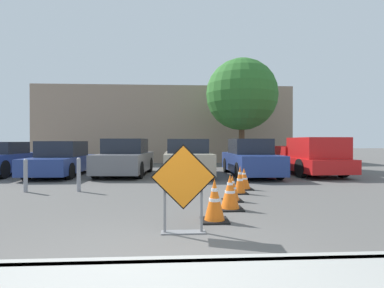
{
  "coord_description": "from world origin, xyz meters",
  "views": [
    {
      "loc": [
        0.33,
        -3.3,
        1.44
      ],
      "look_at": [
        1.11,
        10.13,
        1.33
      ],
      "focal_mm": 28.0,
      "sensor_mm": 36.0,
      "label": 1
    }
  ],
  "objects": [
    {
      "name": "road_closed_sign",
      "position": [
        0.47,
        1.35,
        0.76
      ],
      "size": [
        1.02,
        0.2,
        1.4
      ],
      "color": "black",
      "rests_on": "ground_plane"
    },
    {
      "name": "parked_car_fifth",
      "position": [
        3.52,
        9.18,
        0.71
      ],
      "size": [
        1.78,
        4.48,
        1.55
      ],
      "rotation": [
        0.0,
        0.0,
        3.14
      ],
      "color": "navy",
      "rests_on": "ground_plane"
    },
    {
      "name": "curb_lip",
      "position": [
        0.0,
        0.0,
        0.07
      ],
      "size": [
        24.46,
        0.2,
        0.14
      ],
      "color": "#999993",
      "rests_on": "ground_plane"
    },
    {
      "name": "pickup_truck",
      "position": [
        6.19,
        9.56,
        0.72
      ],
      "size": [
        2.12,
        5.3,
        1.61
      ],
      "rotation": [
        0.0,
        0.0,
        3.18
      ],
      "color": "red",
      "rests_on": "ground_plane"
    },
    {
      "name": "parked_car_third",
      "position": [
        -1.79,
        9.7,
        0.72
      ],
      "size": [
        2.14,
        4.15,
        1.56
      ],
      "rotation": [
        0.0,
        0.0,
        3.07
      ],
      "color": "slate",
      "rests_on": "ground_plane"
    },
    {
      "name": "bollard_nearest",
      "position": [
        -2.43,
        5.47,
        0.52
      ],
      "size": [
        0.12,
        0.12,
        0.98
      ],
      "color": "gray",
      "rests_on": "ground_plane"
    },
    {
      "name": "building_facade_backdrop",
      "position": [
        -0.34,
        19.16,
        2.6
      ],
      "size": [
        17.43,
        5.0,
        5.2
      ],
      "color": "gray",
      "rests_on": "ground_plane"
    },
    {
      "name": "street_tree_behind_lot",
      "position": [
        4.1,
        13.33,
        4.07
      ],
      "size": [
        4.02,
        4.02,
        6.09
      ],
      "color": "#513823",
      "rests_on": "ground_plane"
    },
    {
      "name": "traffic_cone_second",
      "position": [
        1.5,
        2.98,
        0.36
      ],
      "size": [
        0.54,
        0.54,
        0.74
      ],
      "color": "black",
      "rests_on": "ground_plane"
    },
    {
      "name": "parked_car_fourth",
      "position": [
        0.86,
        9.33,
        0.71
      ],
      "size": [
        1.94,
        4.25,
        1.54
      ],
      "rotation": [
        0.0,
        0.0,
        3.14
      ],
      "color": "#A39984",
      "rests_on": "ground_plane"
    },
    {
      "name": "traffic_cone_fifth",
      "position": [
        2.41,
        5.57,
        0.31
      ],
      "size": [
        0.51,
        0.51,
        0.65
      ],
      "color": "black",
      "rests_on": "ground_plane"
    },
    {
      "name": "parked_car_nearest",
      "position": [
        -7.1,
        9.93,
        0.67
      ],
      "size": [
        1.85,
        4.21,
        1.42
      ],
      "rotation": [
        0.0,
        0.0,
        3.17
      ],
      "color": "navy",
      "rests_on": "ground_plane"
    },
    {
      "name": "bollard_second",
      "position": [
        -3.91,
        5.47,
        0.5
      ],
      "size": [
        0.12,
        0.12,
        0.95
      ],
      "color": "gray",
      "rests_on": "ground_plane"
    },
    {
      "name": "parked_car_second",
      "position": [
        -4.45,
        9.68,
        0.66
      ],
      "size": [
        1.82,
        4.43,
        1.46
      ],
      "rotation": [
        0.0,
        0.0,
        3.14
      ],
      "color": "navy",
      "rests_on": "ground_plane"
    },
    {
      "name": "ground_plane",
      "position": [
        0.0,
        10.0,
        0.0
      ],
      "size": [
        96.0,
        96.0,
        0.0
      ],
      "primitive_type": "plane",
      "color": "#565451"
    },
    {
      "name": "traffic_cone_third",
      "position": [
        1.72,
        3.86,
        0.3
      ],
      "size": [
        0.46,
        0.46,
        0.62
      ],
      "color": "black",
      "rests_on": "ground_plane"
    },
    {
      "name": "traffic_cone_fourth",
      "position": [
        2.13,
        4.85,
        0.38
      ],
      "size": [
        0.41,
        0.41,
        0.77
      ],
      "color": "black",
      "rests_on": "ground_plane"
    },
    {
      "name": "traffic_cone_nearest",
      "position": [
        1.05,
        2.06,
        0.38
      ],
      "size": [
        0.5,
        0.5,
        0.78
      ],
      "color": "black",
      "rests_on": "ground_plane"
    }
  ]
}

